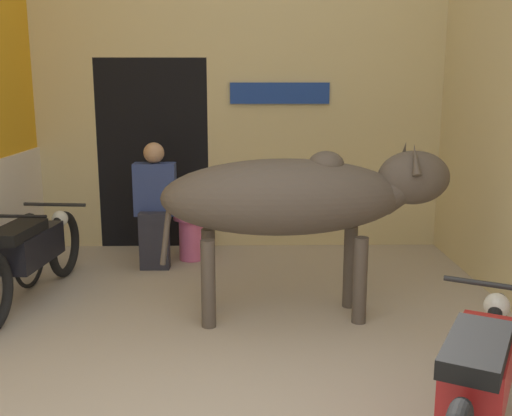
{
  "coord_description": "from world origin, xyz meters",
  "views": [
    {
      "loc": [
        0.07,
        -2.36,
        1.83
      ],
      "look_at": [
        0.14,
        1.92,
        0.93
      ],
      "focal_mm": 42.0,
      "sensor_mm": 36.0,
      "label": 1
    }
  ],
  "objects": [
    {
      "name": "wall_back_with_doorway",
      "position": [
        -0.35,
        4.52,
        1.67
      ],
      "size": [
        4.46,
        0.93,
        4.05
      ],
      "color": "#D1BC84",
      "rests_on": "ground_plane"
    },
    {
      "name": "shopkeeper_seated",
      "position": [
        -0.84,
        3.53,
        0.66
      ],
      "size": [
        0.41,
        0.33,
        1.25
      ],
      "color": "#282833",
      "rests_on": "ground_plane"
    },
    {
      "name": "motorcycle_far",
      "position": [
        -1.75,
        2.51,
        0.43
      ],
      "size": [
        0.58,
        2.01,
        0.75
      ],
      "color": "black",
      "rests_on": "ground_plane"
    },
    {
      "name": "bicycle",
      "position": [
        -1.93,
        2.39,
        0.35
      ],
      "size": [
        0.44,
        1.7,
        0.69
      ],
      "color": "black",
      "rests_on": "ground_plane"
    },
    {
      "name": "motorcycle_near",
      "position": [
        1.22,
        0.34,
        0.42
      ],
      "size": [
        1.03,
        1.78,
        0.73
      ],
      "color": "black",
      "rests_on": "ground_plane"
    },
    {
      "name": "plastic_stool",
      "position": [
        -0.51,
        3.74,
        0.25
      ],
      "size": [
        0.37,
        0.37,
        0.47
      ],
      "color": "#DB6093",
      "rests_on": "ground_plane"
    },
    {
      "name": "cow",
      "position": [
        0.48,
        2.15,
        0.97
      ],
      "size": [
        2.26,
        0.72,
        1.39
      ],
      "color": "#4C4238",
      "rests_on": "ground_plane"
    }
  ]
}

